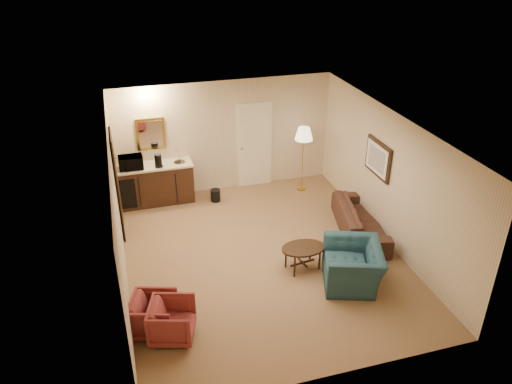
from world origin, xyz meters
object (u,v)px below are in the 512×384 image
at_px(coffee_table, 303,258).
at_px(coffee_maker, 158,160).
at_px(wetbar_cabinet, 157,184).
at_px(rose_chair_far, 172,319).
at_px(teal_armchair, 353,259).
at_px(floor_lamp, 303,159).
at_px(waste_bin, 215,195).
at_px(sofa, 361,216).
at_px(rose_chair_near, 154,313).
at_px(microwave, 131,161).

distance_m(coffee_table, coffee_maker, 3.92).
height_order(wetbar_cabinet, rose_chair_far, wetbar_cabinet).
height_order(teal_armchair, coffee_maker, coffee_maker).
height_order(floor_lamp, waste_bin, floor_lamp).
bearing_deg(floor_lamp, waste_bin, 179.97).
height_order(sofa, coffee_maker, coffee_maker).
bearing_deg(rose_chair_near, waste_bin, -7.05).
relative_size(waste_bin, microwave, 0.54).
relative_size(teal_armchair, microwave, 2.14).
xyz_separation_m(teal_armchair, microwave, (-3.43, 3.84, 0.61)).
bearing_deg(microwave, sofa, -29.58).
relative_size(sofa, teal_armchair, 1.85).
height_order(sofa, rose_chair_far, sofa).
bearing_deg(wetbar_cabinet, coffee_table, -55.50).
bearing_deg(sofa, coffee_maker, 71.11).
xyz_separation_m(microwave, coffee_maker, (0.58, -0.07, -0.03)).
bearing_deg(rose_chair_far, coffee_table, -49.95).
relative_size(coffee_table, floor_lamp, 0.51).
bearing_deg(rose_chair_far, coffee_maker, 12.35).
bearing_deg(sofa, coffee_table, 130.99).
height_order(rose_chair_near, floor_lamp, floor_lamp).
xyz_separation_m(teal_armchair, waste_bin, (-1.67, 3.57, -0.34)).
bearing_deg(waste_bin, sofa, -40.15).
bearing_deg(waste_bin, teal_armchair, -64.97).
xyz_separation_m(wetbar_cabinet, coffee_maker, (0.08, -0.12, 0.61)).
bearing_deg(waste_bin, rose_chair_near, -114.76).
xyz_separation_m(wetbar_cabinet, microwave, (-0.50, -0.05, 0.63)).
bearing_deg(rose_chair_near, coffee_table, -54.80).
bearing_deg(coffee_table, sofa, 27.72).
bearing_deg(rose_chair_far, wetbar_cabinet, 13.49).
bearing_deg(wetbar_cabinet, microwave, -174.35).
distance_m(rose_chair_far, floor_lamp, 5.42).
height_order(rose_chair_near, waste_bin, rose_chair_near).
relative_size(microwave, coffee_maker, 1.73).
xyz_separation_m(sofa, microwave, (-4.30, 2.41, 0.70)).
bearing_deg(microwave, coffee_maker, -7.27).
bearing_deg(sofa, rose_chair_far, 128.27).
distance_m(rose_chair_far, coffee_maker, 4.30).
xyz_separation_m(rose_chair_far, floor_lamp, (3.60, 4.03, 0.45)).
bearing_deg(coffee_table, teal_armchair, -42.14).
bearing_deg(coffee_table, microwave, 130.46).
height_order(waste_bin, microwave, microwave).
distance_m(floor_lamp, coffee_maker, 3.29).
xyz_separation_m(rose_chair_far, coffee_maker, (0.33, 4.23, 0.73)).
height_order(floor_lamp, coffee_maker, floor_lamp).
height_order(coffee_table, microwave, microwave).
distance_m(wetbar_cabinet, microwave, 0.81).
xyz_separation_m(rose_chair_near, coffee_maker, (0.58, 4.02, 0.73)).
height_order(rose_chair_near, microwave, microwave).
xyz_separation_m(rose_chair_near, rose_chair_far, (0.25, -0.21, -0.00)).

